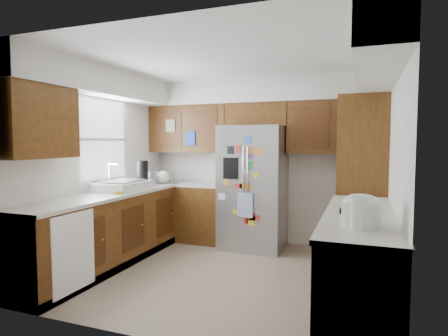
{
  "coord_description": "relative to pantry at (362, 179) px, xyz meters",
  "views": [
    {
      "loc": [
        1.5,
        -4.08,
        1.57
      ],
      "look_at": [
        -0.14,
        0.35,
        1.24
      ],
      "focal_mm": 30.0,
      "sensor_mm": 36.0,
      "label": 1
    }
  ],
  "objects": [
    {
      "name": "fridge",
      "position": [
        -1.5,
        0.05,
        -0.17
      ],
      "size": [
        0.9,
        0.79,
        1.8
      ],
      "color": "#949498",
      "rests_on": "ground"
    },
    {
      "name": "paper_towel",
      "position": [
        -0.02,
        -2.33,
        -0.03
      ],
      "size": [
        0.11,
        0.11,
        0.26
      ],
      "primitive_type": "cylinder",
      "color": "white",
      "rests_on": "right_counter_run"
    },
    {
      "name": "room_shell",
      "position": [
        -1.61,
        -0.79,
        0.75
      ],
      "size": [
        3.64,
        3.24,
        2.52
      ],
      "color": "white",
      "rests_on": "ground"
    },
    {
      "name": "left_counter_run",
      "position": [
        -2.86,
        -1.12,
        -0.65
      ],
      "size": [
        1.36,
        3.2,
        0.92
      ],
      "color": "#3E260C",
      "rests_on": "ground"
    },
    {
      "name": "left_counter_clutter",
      "position": [
        -2.97,
        -0.33,
        -0.02
      ],
      "size": [
        0.39,
        0.89,
        0.38
      ],
      "color": "black",
      "rests_on": "left_counter_run"
    },
    {
      "name": "sink_assembly",
      "position": [
        -3.0,
        -1.05,
        -0.09
      ],
      "size": [
        0.52,
        0.71,
        0.37
      ],
      "color": "white",
      "rests_on": "left_counter_run"
    },
    {
      "name": "rice_cooker",
      "position": [
        -0.0,
        -2.21,
        -0.02
      ],
      "size": [
        0.3,
        0.29,
        0.25
      ],
      "color": "silver",
      "rests_on": "right_counter_run"
    },
    {
      "name": "right_counter_run",
      "position": [
        0.0,
        -1.62,
        -0.65
      ],
      "size": [
        0.63,
        2.25,
        0.92
      ],
      "color": "#3E260C",
      "rests_on": "ground"
    },
    {
      "name": "bridge_cabinet",
      "position": [
        -1.5,
        0.28,
        0.9
      ],
      "size": [
        0.96,
        0.34,
        0.35
      ],
      "primitive_type": "cube",
      "color": "#3E260C",
      "rests_on": "fridge"
    },
    {
      "name": "fridge_top_items",
      "position": [
        -1.59,
        0.23,
        1.2
      ],
      "size": [
        0.56,
        0.29,
        0.29
      ],
      "color": "#1148BA",
      "rests_on": "bridge_cabinet"
    },
    {
      "name": "pantry",
      "position": [
        0.0,
        0.0,
        0.0
      ],
      "size": [
        0.6,
        0.9,
        2.15
      ],
      "primitive_type": "cube",
      "color": "#3E260C",
      "rests_on": "ground"
    },
    {
      "name": "floor",
      "position": [
        -1.5,
        -1.15,
        -1.07
      ],
      "size": [
        3.6,
        3.6,
        0.0
      ],
      "primitive_type": "plane",
      "color": "gray",
      "rests_on": "ground"
    }
  ]
}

